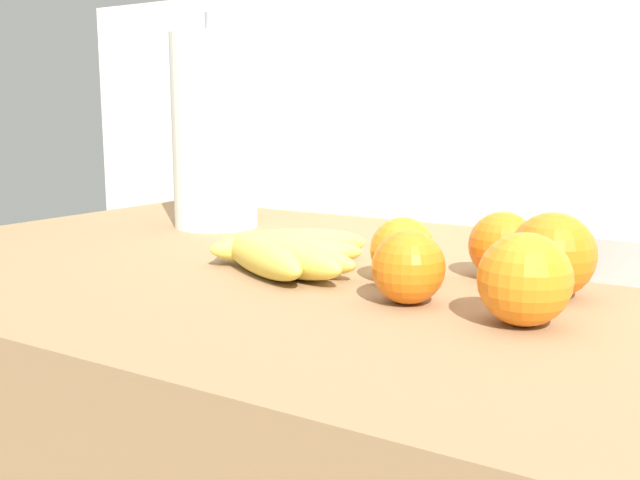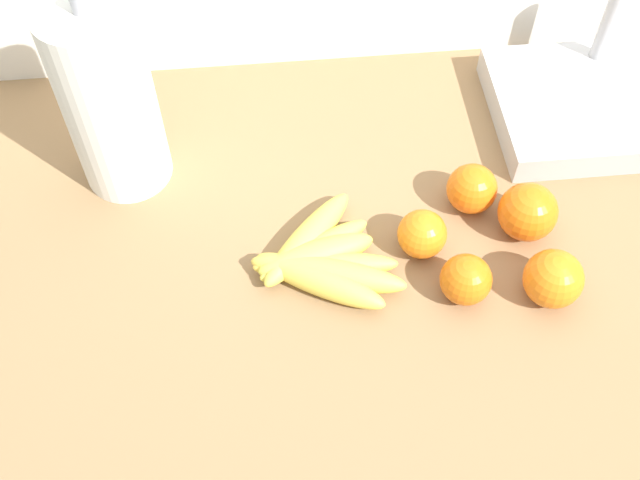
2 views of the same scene
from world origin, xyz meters
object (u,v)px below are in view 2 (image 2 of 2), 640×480
orange_right (472,189)px  banana_bunch (319,261)px  orange_far_right (553,279)px  paper_towel_roll (109,100)px  orange_back_left (466,280)px  orange_center (422,234)px  sink_basin (609,103)px  orange_back_right (527,212)px

orange_right → banana_bunch: bearing=-158.1°
orange_far_right → paper_towel_roll: 0.63m
banana_bunch → orange_back_left: 0.19m
orange_far_right → paper_towel_roll: paper_towel_roll is taller
orange_far_right → paper_towel_roll: bearing=154.1°
banana_bunch → orange_right: size_ratio=3.03×
banana_bunch → orange_center: bearing=8.5°
banana_bunch → sink_basin: 0.54m
orange_right → sink_basin: sink_basin is taller
banana_bunch → sink_basin: size_ratio=0.61×
banana_bunch → paper_towel_roll: size_ratio=0.68×
orange_back_left → orange_back_right: 0.14m
orange_right → paper_towel_roll: (-0.49, 0.11, 0.11)m
orange_center → paper_towel_roll: paper_towel_roll is taller
orange_back_left → paper_towel_roll: size_ratio=0.21×
orange_center → sink_basin: (0.34, 0.23, -0.01)m
orange_center → orange_back_left: same height
banana_bunch → orange_center: orange_center is taller
orange_back_left → paper_towel_roll: bearing=150.0°
orange_center → sink_basin: bearing=34.1°
orange_back_right → paper_towel_roll: paper_towel_roll is taller
orange_right → orange_center: bearing=-140.1°
orange_back_left → orange_right: orange_right is taller
orange_far_right → orange_right: (-0.07, 0.16, -0.00)m
orange_back_left → orange_far_right: size_ratio=0.88×
paper_towel_roll → banana_bunch: bearing=-37.6°
banana_bunch → orange_right: bearing=21.9°
paper_towel_roll → sink_basin: 0.75m
orange_back_left → orange_back_right: size_ratio=0.84×
orange_center → orange_far_right: bearing=-30.2°
orange_center → sink_basin: sink_basin is taller
orange_right → orange_back_left: bearing=-105.0°
paper_towel_roll → orange_back_left: bearing=-30.0°
orange_center → paper_towel_roll: (-0.41, 0.18, 0.11)m
orange_far_right → sink_basin: size_ratio=0.22×
orange_back_left → sink_basin: 0.42m
orange_back_right → paper_towel_roll: 0.59m
banana_bunch → orange_center: (0.14, 0.02, 0.01)m
orange_back_right → orange_right: orange_back_right is taller
banana_bunch → orange_back_left: (0.19, -0.06, 0.01)m
orange_back_right → orange_far_right: 0.11m
orange_center → orange_back_left: size_ratio=0.99×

